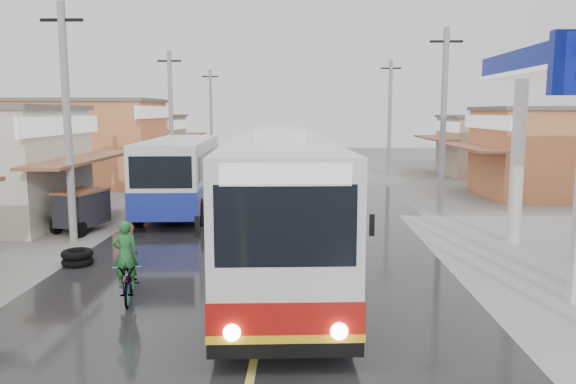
# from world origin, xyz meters

# --- Properties ---
(ground) EXTENTS (120.00, 120.00, 0.00)m
(ground) POSITION_xyz_m (0.00, 0.00, 0.00)
(ground) COLOR slate
(ground) RESTS_ON ground
(road) EXTENTS (12.00, 90.00, 0.02)m
(road) POSITION_xyz_m (0.00, 15.00, 0.01)
(road) COLOR black
(road) RESTS_ON ground
(centre_line) EXTENTS (0.15, 90.00, 0.01)m
(centre_line) POSITION_xyz_m (0.00, 15.00, 0.02)
(centre_line) COLOR #D8CC4C
(centre_line) RESTS_ON road
(shopfronts_left) EXTENTS (11.00, 44.00, 5.20)m
(shopfronts_left) POSITION_xyz_m (-13.00, 18.00, 0.00)
(shopfronts_left) COLOR tan
(shopfronts_left) RESTS_ON ground
(utility_poles_left) EXTENTS (1.60, 50.00, 8.00)m
(utility_poles_left) POSITION_xyz_m (-7.00, 16.00, 0.00)
(utility_poles_left) COLOR gray
(utility_poles_left) RESTS_ON ground
(utility_poles_right) EXTENTS (1.60, 36.00, 8.00)m
(utility_poles_right) POSITION_xyz_m (7.00, 15.00, 0.00)
(utility_poles_right) COLOR gray
(utility_poles_right) RESTS_ON ground
(coach_bus) EXTENTS (3.57, 12.95, 4.00)m
(coach_bus) POSITION_xyz_m (0.22, 5.60, 1.93)
(coach_bus) COLOR silver
(coach_bus) RESTS_ON road
(second_bus) EXTENTS (3.21, 9.81, 3.21)m
(second_bus) POSITION_xyz_m (-4.55, 15.08, 1.73)
(second_bus) COLOR silver
(second_bus) RESTS_ON road
(cyclist) EXTENTS (1.01, 1.91, 1.96)m
(cyclist) POSITION_xyz_m (-3.23, 3.02, 0.64)
(cyclist) COLOR black
(cyclist) RESTS_ON ground
(tricycle_near) EXTENTS (1.80, 2.31, 1.57)m
(tricycle_near) POSITION_xyz_m (-7.32, 10.61, 0.90)
(tricycle_near) COLOR #26262D
(tricycle_near) RESTS_ON ground
(tyre_stack) EXTENTS (0.91, 0.91, 0.47)m
(tyre_stack) POSITION_xyz_m (-5.67, 6.01, 0.23)
(tyre_stack) COLOR black
(tyre_stack) RESTS_ON ground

